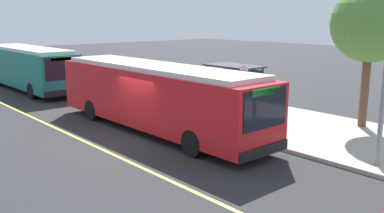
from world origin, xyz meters
name	(u,v)px	position (x,y,z in m)	size (l,w,h in m)	color
ground_plane	(142,136)	(0.00, 0.00, 0.00)	(120.00, 120.00, 0.00)	#2B2B2D
sidewalk_curb	(239,114)	(0.00, 6.00, 0.07)	(44.00, 6.40, 0.15)	#A8A399
lane_stripe_center	(96,147)	(0.00, -2.20, 0.00)	(36.00, 0.14, 0.01)	#E0D64C
transit_bus_main	(156,95)	(-0.39, 1.01, 1.62)	(12.30, 2.67, 2.95)	red
transit_bus_second	(29,67)	(-14.91, 0.86, 1.62)	(11.07, 2.61, 2.95)	#146B66
bus_shelter	(233,79)	(-0.19, 5.75, 1.92)	(2.90, 1.60, 2.48)	#333338
waiting_bench	(231,104)	(-0.19, 5.62, 0.63)	(1.60, 0.48, 0.95)	brown
route_sign_post	(244,88)	(2.33, 3.72, 1.96)	(0.44, 0.08, 2.80)	#333338
pedestrian_commuter	(211,96)	(-0.46, 4.45, 1.12)	(0.24, 0.40, 1.69)	#282D47
street_tree_near_shelter	(370,24)	(5.54, 8.13, 4.66)	(3.35, 3.35, 6.22)	brown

